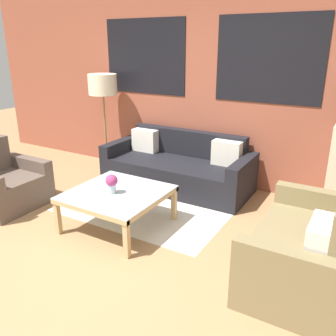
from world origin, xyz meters
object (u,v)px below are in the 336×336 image
Objects in this scene: floor_lamp at (103,87)px; flower_vase at (112,183)px; couch_dark at (178,168)px; armchair_corner at (5,185)px; coffee_table at (117,196)px; settee_vintage at (307,249)px.

floor_lamp is 2.23m from flower_vase.
floor_lamp is at bearing 176.67° from couch_dark.
flower_vase is (1.59, 0.21, 0.28)m from armchair_corner.
flower_vase is at bearing -48.50° from floor_lamp.
couch_dark is 2.10× the size of coffee_table.
couch_dark is at bearing 89.86° from coffee_table.
settee_vintage is 1.40× the size of coffee_table.
floor_lamp is at bearing 83.30° from armchair_corner.
armchair_corner is at bearing -96.70° from floor_lamp.
armchair_corner is 3.86× the size of flower_vase.
coffee_table is 2.27m from floor_lamp.
floor_lamp is at bearing 131.50° from flower_vase.
floor_lamp reaches higher than flower_vase.
coffee_table is 4.62× the size of flower_vase.
couch_dark is 1.51× the size of settee_vintage.
floor_lamp is at bearing 133.04° from coffee_table.
settee_vintage is (2.03, -1.36, 0.03)m from couch_dark.
settee_vintage reaches higher than armchair_corner.
coffee_table is (-0.00, -1.42, 0.10)m from couch_dark.
coffee_table is at bearing -90.14° from couch_dark.
flower_vase is at bearing -107.24° from coffee_table.
armchair_corner is 1.63m from coffee_table.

